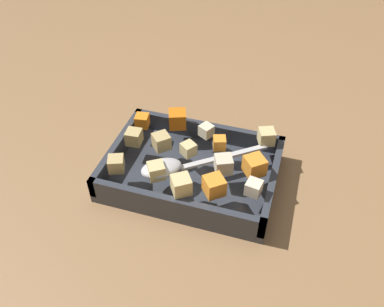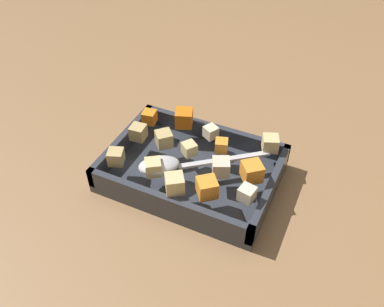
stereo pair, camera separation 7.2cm
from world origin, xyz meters
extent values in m
plane|color=#936D47|center=(0.00, 0.00, 0.00)|extent=(4.00, 4.00, 0.00)
cube|color=#333842|center=(-0.01, -0.02, 0.01)|extent=(0.30, 0.22, 0.01)
cube|color=#333842|center=(-0.01, -0.12, 0.03)|extent=(0.30, 0.01, 0.04)
cube|color=#333842|center=(-0.01, 0.09, 0.03)|extent=(0.30, 0.01, 0.04)
cube|color=#333842|center=(-0.15, -0.02, 0.03)|extent=(0.01, 0.22, 0.04)
cube|color=#333842|center=(0.14, -0.02, 0.03)|extent=(0.01, 0.22, 0.04)
cube|color=orange|center=(0.05, -0.09, 0.07)|extent=(0.04, 0.04, 0.03)
cube|color=orange|center=(-0.13, 0.04, 0.06)|extent=(0.03, 0.03, 0.02)
cube|color=orange|center=(0.10, -0.02, 0.07)|extent=(0.04, 0.04, 0.03)
cube|color=orange|center=(0.03, 0.02, 0.06)|extent=(0.03, 0.03, 0.02)
cube|color=orange|center=(-0.06, 0.06, 0.07)|extent=(0.04, 0.04, 0.03)
cube|color=tan|center=(-0.07, -0.01, 0.07)|extent=(0.04, 0.04, 0.03)
cube|color=tan|center=(-0.12, -0.08, 0.07)|extent=(0.03, 0.03, 0.03)
cube|color=tan|center=(-0.12, -0.01, 0.07)|extent=(0.03, 0.03, 0.03)
cube|color=beige|center=(0.00, 0.05, 0.06)|extent=(0.03, 0.03, 0.02)
cube|color=#E0CC89|center=(-0.02, -0.01, 0.06)|extent=(0.03, 0.03, 0.02)
cube|color=#E0CC89|center=(-0.05, -0.08, 0.07)|extent=(0.04, 0.04, 0.03)
cube|color=#E0CC89|center=(0.11, 0.06, 0.07)|extent=(0.04, 0.04, 0.03)
cube|color=#E0CC89|center=(0.00, -0.10, 0.07)|extent=(0.04, 0.04, 0.03)
cube|color=beige|center=(0.05, -0.03, 0.07)|extent=(0.04, 0.04, 0.03)
cube|color=silver|center=(0.11, -0.07, 0.06)|extent=(0.03, 0.03, 0.02)
ellipsoid|color=silver|center=(-0.05, -0.07, 0.06)|extent=(0.08, 0.08, 0.02)
cube|color=silver|center=(0.05, 0.00, 0.05)|extent=(0.14, 0.11, 0.01)
camera|label=1|loc=(0.15, -0.52, 0.55)|focal=38.01mm
camera|label=2|loc=(0.22, -0.50, 0.55)|focal=38.01mm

